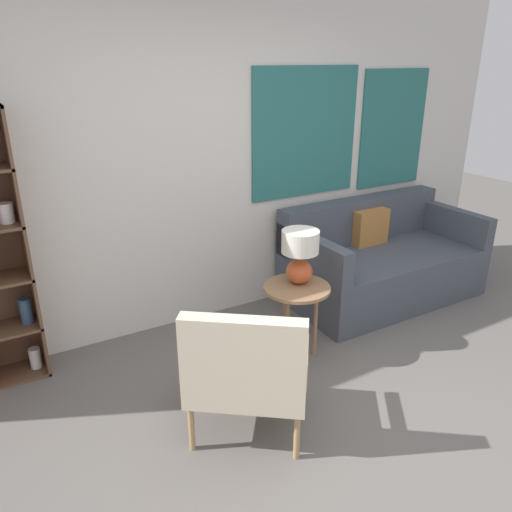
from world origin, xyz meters
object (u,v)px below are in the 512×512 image
at_px(table_lamp, 300,253).
at_px(couch, 380,263).
at_px(side_table, 297,295).
at_px(armchair, 247,369).

bearing_deg(table_lamp, couch, 19.29).
distance_m(side_table, table_lamp, 0.32).
height_order(couch, side_table, couch).
bearing_deg(armchair, couch, 27.71).
xyz_separation_m(armchair, side_table, (0.76, 0.59, 0.03)).
bearing_deg(armchair, side_table, 38.17).
xyz_separation_m(armchair, couch, (2.05, 1.08, -0.15)).
relative_size(armchair, side_table, 1.58).
xyz_separation_m(side_table, table_lamp, (0.05, 0.05, 0.31)).
relative_size(side_table, table_lamp, 1.42).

